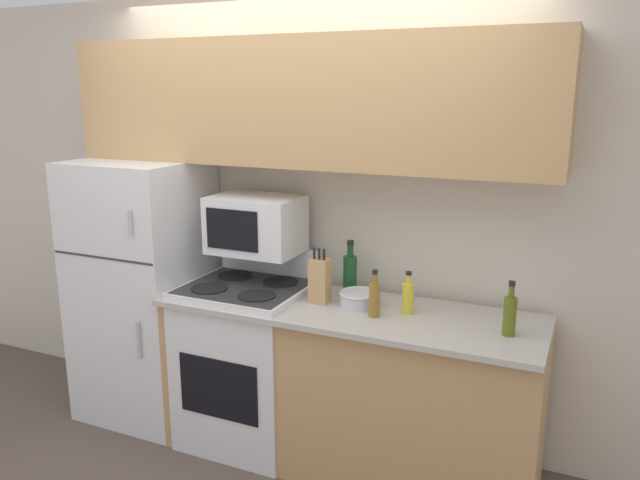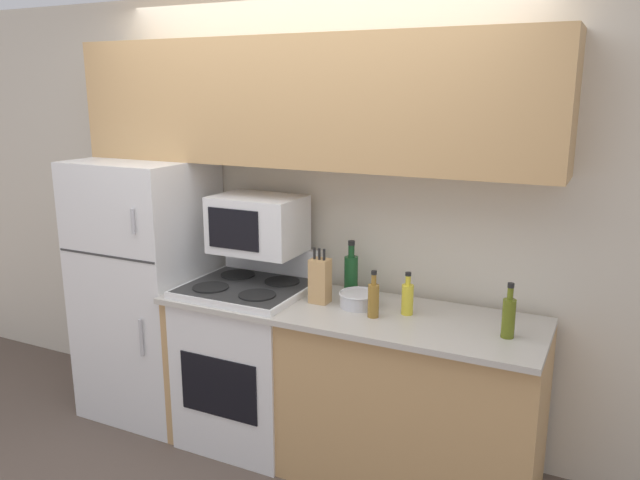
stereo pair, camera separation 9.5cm
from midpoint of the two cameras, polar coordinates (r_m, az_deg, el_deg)
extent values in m
plane|color=brown|center=(3.59, -4.52, -20.43)|extent=(12.00, 12.00, 0.00)
cube|color=beige|center=(3.66, 0.57, 2.05)|extent=(8.00, 0.05, 2.55)
cube|color=tan|center=(3.46, 3.33, -13.39)|extent=(2.01, 0.61, 0.87)
cube|color=#BCB7AD|center=(3.27, 3.30, -6.47)|extent=(2.01, 0.65, 0.03)
cube|color=white|center=(4.02, -14.79, -4.30)|extent=(0.73, 0.65, 1.60)
cube|color=#383838|center=(3.72, -18.27, -1.38)|extent=(0.71, 0.01, 0.01)
cylinder|color=#B7B7BC|center=(3.50, -16.01, 1.64)|extent=(0.02, 0.02, 0.14)
cylinder|color=#B7B7BC|center=(3.69, -15.33, -8.63)|extent=(0.02, 0.02, 0.22)
cube|color=tan|center=(3.40, -0.88, 12.47)|extent=(2.73, 0.35, 0.68)
cube|color=white|center=(3.69, -5.74, -11.07)|extent=(0.67, 0.61, 0.94)
cube|color=black|center=(3.47, -8.49, -13.21)|extent=(0.48, 0.01, 0.34)
cube|color=#2D2D2D|center=(3.52, -5.92, -4.20)|extent=(0.64, 0.59, 0.01)
cube|color=white|center=(3.74, -3.60, -1.73)|extent=(0.64, 0.06, 0.16)
cylinder|color=black|center=(3.49, -9.20, -4.29)|extent=(0.20, 0.20, 0.01)
cylinder|color=black|center=(3.34, -4.95, -5.03)|extent=(0.20, 0.20, 0.01)
cylinder|color=black|center=(3.71, -6.80, -3.16)|extent=(0.20, 0.20, 0.01)
cylinder|color=black|center=(3.56, -2.72, -3.80)|extent=(0.20, 0.20, 0.01)
cube|color=white|center=(3.54, -4.93, 1.46)|extent=(0.50, 0.35, 0.32)
cube|color=black|center=(3.42, -7.16, 0.97)|extent=(0.32, 0.01, 0.22)
cube|color=tan|center=(3.30, 0.82, -3.76)|extent=(0.10, 0.09, 0.24)
cylinder|color=black|center=(3.27, 0.32, -1.24)|extent=(0.01, 0.01, 0.06)
cylinder|color=black|center=(3.25, 0.77, -1.30)|extent=(0.01, 0.01, 0.06)
cylinder|color=black|center=(3.24, 1.22, -1.35)|extent=(0.01, 0.01, 0.06)
cylinder|color=silver|center=(3.28, 4.42, -5.49)|extent=(0.20, 0.20, 0.07)
torus|color=silver|center=(3.26, 4.44, -4.89)|extent=(0.21, 0.21, 0.01)
cylinder|color=gold|center=(3.18, 8.85, -5.41)|extent=(0.06, 0.06, 0.15)
cylinder|color=gold|center=(3.15, 8.91, -3.67)|extent=(0.03, 0.03, 0.05)
cylinder|color=black|center=(3.14, 8.94, -3.10)|extent=(0.03, 0.03, 0.02)
cylinder|color=olive|center=(3.12, 5.78, -5.57)|extent=(0.06, 0.06, 0.17)
cylinder|color=olive|center=(3.09, 5.83, -3.63)|extent=(0.03, 0.03, 0.05)
cylinder|color=black|center=(3.08, 5.84, -2.99)|extent=(0.03, 0.03, 0.02)
cylinder|color=#5B6619|center=(3.00, 17.73, -6.86)|extent=(0.06, 0.06, 0.18)
cylinder|color=#5B6619|center=(2.96, 17.90, -4.69)|extent=(0.03, 0.03, 0.06)
cylinder|color=black|center=(2.95, 17.95, -3.97)|extent=(0.03, 0.03, 0.02)
cylinder|color=#194C23|center=(3.46, 3.65, -3.22)|extent=(0.08, 0.08, 0.21)
cylinder|color=#194C23|center=(3.42, 3.68, -1.00)|extent=(0.03, 0.03, 0.07)
cylinder|color=black|center=(3.41, 3.69, -0.27)|extent=(0.04, 0.04, 0.02)
camera|label=1|loc=(0.05, -89.15, 0.21)|focal=35.00mm
camera|label=2|loc=(0.05, 90.85, -0.21)|focal=35.00mm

